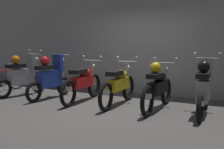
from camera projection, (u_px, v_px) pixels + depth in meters
The scene contains 9 objects.
ground_plane at pixel (110, 109), 6.38m from camera, with size 80.00×80.00×0.00m, color #565451.
back_wall at pixel (147, 35), 8.12m from camera, with size 16.00×0.30×3.39m, color #ADADB2.
motorbike_slot_0 at pixel (22, 76), 7.89m from camera, with size 0.58×1.67×1.29m.
motorbike_slot_1 at pixel (50, 78), 7.46m from camera, with size 0.56×1.68×1.18m.
motorbike_slot_2 at pixel (83, 82), 7.09m from camera, with size 0.59×1.95×1.15m.
motorbike_slot_3 at pixel (118, 85), 6.69m from camera, with size 0.59×1.95×1.15m.
motorbike_slot_4 at pixel (158, 87), 6.21m from camera, with size 0.59×1.95×1.15m.
motorbike_slot_5 at pixel (204, 88), 5.76m from camera, with size 0.59×1.68×1.29m.
bicycle at pixel (2, 80), 8.55m from camera, with size 0.50×1.73×0.89m.
Camera 1 is at (2.97, -5.49, 1.52)m, focal length 44.92 mm.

